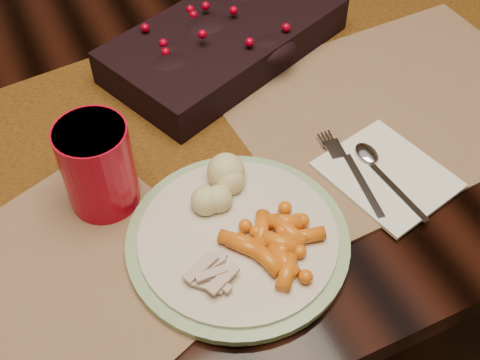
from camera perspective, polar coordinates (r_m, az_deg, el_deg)
name	(u,v)px	position (r m, az deg, el deg)	size (l,w,h in m)	color
floor	(198,320)	(1.54, -4.04, -13.06)	(5.00, 5.00, 0.00)	black
dining_table	(188,231)	(1.23, -4.98, -4.84)	(1.80, 1.00, 0.75)	black
table_runner	(201,100)	(0.92, -3.73, 7.57)	(1.78, 0.37, 0.00)	#33220B
centerpiece	(225,35)	(0.98, -1.39, 13.60)	(0.39, 0.20, 0.08)	black
placemat_main	(396,105)	(0.94, 14.53, 6.88)	(0.48, 0.35, 0.00)	brown
placemat_second	(31,314)	(0.73, -19.22, -11.90)	(0.43, 0.32, 0.00)	brown
dinner_plate	(238,239)	(0.74, -0.21, -5.60)	(0.27, 0.27, 0.02)	beige
baby_carrots	(278,248)	(0.71, 3.66, -6.49)	(0.10, 0.08, 0.02)	orange
mashed_potatoes	(220,183)	(0.75, -1.89, -0.27)	(0.09, 0.08, 0.05)	#E1C880
turkey_shreds	(210,274)	(0.69, -2.90, -8.92)	(0.07, 0.06, 0.02)	#CAAB9E
napkin	(387,175)	(0.83, 13.76, 0.47)	(0.14, 0.16, 0.01)	white
fork	(356,176)	(0.82, 10.93, 0.40)	(0.02, 0.15, 0.00)	silver
spoon	(388,179)	(0.82, 13.83, 0.05)	(0.03, 0.14, 0.00)	white
red_cup	(98,166)	(0.76, -13.32, 1.25)	(0.09, 0.09, 0.12)	#B3051C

